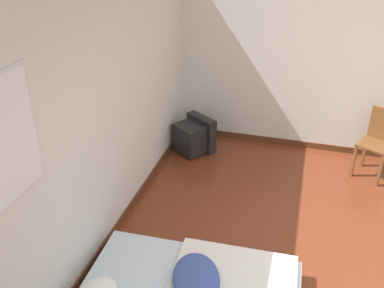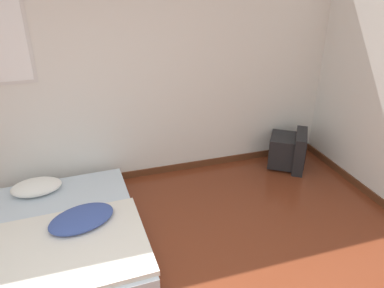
# 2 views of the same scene
# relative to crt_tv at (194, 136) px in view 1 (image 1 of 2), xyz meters

# --- Properties ---
(wall_back) EXTENTS (8.08, 0.08, 2.60)m
(wall_back) POSITION_rel_crt_tv_xyz_m (-2.31, 0.38, 1.06)
(wall_back) COLOR silver
(wall_back) RESTS_ON ground_plane
(wall_right) EXTENTS (0.08, 7.52, 2.60)m
(wall_right) POSITION_rel_crt_tv_xyz_m (0.58, -2.21, 1.05)
(wall_right) COLOR silver
(wall_right) RESTS_ON ground_plane
(crt_tv) EXTENTS (0.62, 0.63, 0.50)m
(crt_tv) POSITION_rel_crt_tv_xyz_m (0.00, 0.00, 0.00)
(crt_tv) COLOR black
(crt_tv) RESTS_ON ground_plane
(wooden_chair) EXTENTS (0.52, 0.52, 0.89)m
(wooden_chair) POSITION_rel_crt_tv_xyz_m (0.07, -2.42, 0.28)
(wooden_chair) COLOR brown
(wooden_chair) RESTS_ON ground_plane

